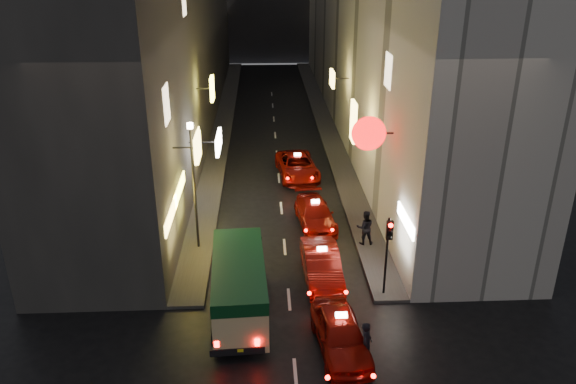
{
  "coord_description": "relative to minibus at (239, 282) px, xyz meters",
  "views": [
    {
      "loc": [
        -0.97,
        -11.19,
        13.5
      ],
      "look_at": [
        0.17,
        13.0,
        2.95
      ],
      "focal_mm": 35.0,
      "sensor_mm": 36.0,
      "label": 1
    }
  ],
  "objects": [
    {
      "name": "taxi_second",
      "position": [
        3.51,
        2.5,
        -0.71
      ],
      "size": [
        2.31,
        5.31,
        1.84
      ],
      "color": "maroon",
      "rests_on": "ground"
    },
    {
      "name": "sidewalk_right",
      "position": [
        6.25,
        26.48,
        -1.47
      ],
      "size": [
        1.5,
        52.0,
        0.15
      ],
      "primitive_type": "cube",
      "color": "#43413F",
      "rests_on": "ground"
    },
    {
      "name": "pedestrian_sidewalk",
      "position": [
        5.92,
        5.39,
        -0.41
      ],
      "size": [
        0.76,
        0.48,
        1.98
      ],
      "primitive_type": "imported",
      "rotation": [
        0.0,
        0.0,
        3.12
      ],
      "color": "black",
      "rests_on": "sidewalk_right"
    },
    {
      "name": "minibus",
      "position": [
        0.0,
        0.0,
        0.0
      ],
      "size": [
        2.29,
        5.79,
        2.45
      ],
      "color": "#D2BF83",
      "rests_on": "ground"
    },
    {
      "name": "sidewalk_left",
      "position": [
        -2.25,
        26.48,
        -1.47
      ],
      "size": [
        1.5,
        52.0,
        0.15
      ],
      "primitive_type": "cube",
      "color": "#43413F",
      "rests_on": "ground"
    },
    {
      "name": "building_right",
      "position": [
        10.0,
        26.48,
        7.45
      ],
      "size": [
        7.92,
        52.0,
        18.0
      ],
      "color": "#BAB7AB",
      "rests_on": "ground"
    },
    {
      "name": "taxi_third",
      "position": [
        3.72,
        7.83,
        -0.81
      ],
      "size": [
        2.38,
        4.82,
        1.65
      ],
      "color": "maroon",
      "rests_on": "ground"
    },
    {
      "name": "taxi_far",
      "position": [
        3.21,
        14.7,
        -0.72
      ],
      "size": [
        2.66,
        5.41,
        1.83
      ],
      "color": "maroon",
      "rests_on": "ground"
    },
    {
      "name": "building_left",
      "position": [
        -5.99,
        26.48,
        7.45
      ],
      "size": [
        7.7,
        52.0,
        18.0
      ],
      "color": "#3B3936",
      "rests_on": "ground"
    },
    {
      "name": "traffic_light",
      "position": [
        6.0,
        0.96,
        1.14
      ],
      "size": [
        0.26,
        0.43,
        3.5
      ],
      "color": "black",
      "rests_on": "sidewalk_right"
    },
    {
      "name": "taxi_near",
      "position": [
        3.71,
        -2.3,
        -0.71
      ],
      "size": [
        2.68,
        5.45,
        1.84
      ],
      "color": "maroon",
      "rests_on": "ground"
    },
    {
      "name": "pedestrian_crossing",
      "position": [
        4.51,
        -3.01,
        -0.6
      ],
      "size": [
        0.51,
        0.69,
        1.89
      ],
      "primitive_type": "imported",
      "rotation": [
        0.0,
        0.0,
        1.39
      ],
      "color": "black",
      "rests_on": "ground"
    },
    {
      "name": "lamp_post",
      "position": [
        -2.2,
        5.48,
        2.18
      ],
      "size": [
        0.28,
        0.28,
        6.22
      ],
      "color": "black",
      "rests_on": "sidewalk_left"
    }
  ]
}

